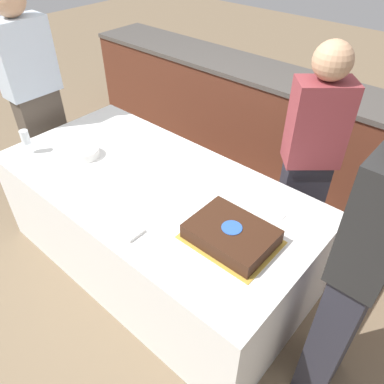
% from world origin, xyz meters
% --- Properties ---
extents(ground_plane, '(14.00, 14.00, 0.00)m').
position_xyz_m(ground_plane, '(0.00, 0.00, 0.00)').
color(ground_plane, '#7A664C').
extents(back_counter, '(4.40, 0.58, 0.92)m').
position_xyz_m(back_counter, '(0.00, 1.60, 0.46)').
color(back_counter, '#5B2D1E').
rests_on(back_counter, ground_plane).
extents(dining_table, '(2.10, 1.05, 0.73)m').
position_xyz_m(dining_table, '(0.00, 0.00, 0.36)').
color(dining_table, white).
rests_on(dining_table, ground_plane).
extents(cake, '(0.46, 0.36, 0.09)m').
position_xyz_m(cake, '(0.66, -0.07, 0.77)').
color(cake, gold).
rests_on(cake, dining_table).
extents(plate_stack, '(0.19, 0.19, 0.06)m').
position_xyz_m(plate_stack, '(-0.56, -0.09, 0.76)').
color(plate_stack, white).
rests_on(plate_stack, dining_table).
extents(wine_glass, '(0.06, 0.06, 0.17)m').
position_xyz_m(wine_glass, '(-0.88, -0.32, 0.84)').
color(wine_glass, white).
rests_on(wine_glass, dining_table).
extents(side_plate_near_cake, '(0.19, 0.19, 0.00)m').
position_xyz_m(side_plate_near_cake, '(0.69, 0.25, 0.73)').
color(side_plate_near_cake, white).
rests_on(side_plate_near_cake, dining_table).
extents(utensil_pile, '(0.17, 0.11, 0.02)m').
position_xyz_m(utensil_pile, '(0.21, -0.38, 0.74)').
color(utensil_pile, white).
rests_on(utensil_pile, dining_table).
extents(person_cutting_cake, '(0.38, 0.37, 1.55)m').
position_xyz_m(person_cutting_cake, '(0.66, 0.75, 0.82)').
color(person_cutting_cake, '#282833').
rests_on(person_cutting_cake, ground_plane).
extents(person_seated_left, '(0.23, 0.40, 1.70)m').
position_xyz_m(person_seated_left, '(-1.27, 0.00, 0.90)').
color(person_seated_left, '#4C4238').
rests_on(person_seated_left, ground_plane).
extents(person_seated_right, '(0.20, 0.37, 1.68)m').
position_xyz_m(person_seated_right, '(1.27, 0.00, 0.87)').
color(person_seated_right, '#282833').
rests_on(person_seated_right, ground_plane).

